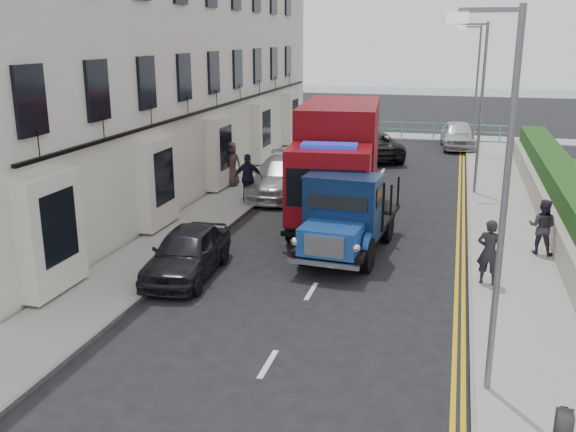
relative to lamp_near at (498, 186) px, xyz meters
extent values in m
plane|color=black|center=(-4.18, 2.00, -4.00)|extent=(120.00, 120.00, 0.00)
cube|color=gray|center=(-9.38, 11.00, -3.94)|extent=(2.40, 38.00, 0.12)
cube|color=gray|center=(1.12, 11.00, -3.94)|extent=(2.60, 38.00, 0.12)
cube|color=gray|center=(-4.18, 31.00, -3.94)|extent=(30.00, 2.50, 0.12)
plane|color=slate|center=(-4.18, 62.00, -4.00)|extent=(120.00, 120.00, 0.00)
cube|color=silver|center=(-13.68, 15.00, 3.00)|extent=(6.00, 30.00, 14.00)
cube|color=black|center=(-10.53, 15.00, -0.40)|extent=(0.12, 28.00, 0.10)
cube|color=#B2AD9E|center=(2.42, 11.00, -3.45)|extent=(0.30, 28.00, 1.00)
cube|color=#1A3F14|center=(3.12, 11.00, -3.05)|extent=(1.20, 28.00, 1.70)
cube|color=#59B2A5|center=(-4.18, 30.20, -2.92)|extent=(13.00, 0.08, 0.06)
cube|color=#59B2A5|center=(-4.18, 30.20, -3.35)|extent=(13.00, 0.06, 0.05)
cylinder|color=slate|center=(0.12, 0.00, -0.50)|extent=(0.12, 0.12, 7.00)
cube|color=slate|center=(-0.38, 0.00, 2.90)|extent=(1.00, 0.08, 0.08)
cube|color=beige|center=(-0.88, 0.00, 2.78)|extent=(0.35, 0.18, 0.18)
cylinder|color=slate|center=(0.12, 16.00, -0.50)|extent=(0.12, 0.12, 7.00)
cube|color=slate|center=(-0.38, 16.00, 2.90)|extent=(1.00, 0.08, 0.08)
cube|color=beige|center=(-0.88, 16.00, 2.78)|extent=(0.35, 0.18, 0.18)
cylinder|color=slate|center=(0.12, 26.00, -0.50)|extent=(0.12, 0.12, 7.00)
cube|color=slate|center=(-0.38, 26.00, 2.90)|extent=(1.00, 0.08, 0.08)
cube|color=beige|center=(-0.88, 26.00, 2.78)|extent=(0.35, 0.18, 0.18)
cylinder|color=black|center=(-4.82, 5.97, -3.49)|extent=(0.36, 1.03, 1.01)
cylinder|color=black|center=(-2.97, 5.81, -3.49)|extent=(0.36, 1.03, 1.01)
cylinder|color=black|center=(-4.58, 8.91, -3.49)|extent=(0.36, 1.03, 1.01)
cylinder|color=black|center=(-2.73, 8.75, -3.49)|extent=(0.36, 1.03, 1.01)
cube|color=black|center=(-3.78, 7.36, -3.34)|extent=(2.41, 5.20, 0.19)
cube|color=#1D499F|center=(-3.94, 5.42, -2.96)|extent=(1.74, 1.50, 0.76)
cube|color=silver|center=(-3.99, 4.71, -2.96)|extent=(1.11, 0.17, 0.58)
cube|color=#0D2147|center=(-3.84, 6.62, -2.36)|extent=(2.20, 1.43, 1.84)
cube|color=black|center=(-3.67, 8.62, -3.10)|extent=(2.45, 3.12, 0.13)
cylinder|color=black|center=(-5.69, 7.97, -3.40)|extent=(0.46, 1.22, 1.19)
cylinder|color=black|center=(-3.43, 8.19, -3.40)|extent=(0.46, 1.22, 1.19)
cylinder|color=black|center=(-6.02, 11.31, -3.40)|extent=(0.46, 1.22, 1.19)
cylinder|color=black|center=(-3.75, 11.53, -3.40)|extent=(0.46, 1.22, 1.19)
cylinder|color=black|center=(-6.24, 13.68, -3.40)|extent=(0.46, 1.22, 1.19)
cylinder|color=black|center=(-3.98, 13.90, -3.40)|extent=(0.46, 1.22, 1.19)
cube|color=black|center=(-4.83, 10.88, -3.19)|extent=(3.20, 7.77, 0.27)
cube|color=maroon|center=(-4.56, 8.08, -2.05)|extent=(2.78, 2.29, 2.38)
cube|color=black|center=(-4.47, 7.09, -1.94)|extent=(2.38, 0.31, 1.19)
cube|color=maroon|center=(-4.95, 12.06, -1.51)|extent=(3.23, 5.86, 3.24)
imported|color=black|center=(-7.78, 4.25, -3.30)|extent=(1.91, 4.17, 1.39)
imported|color=#4C66A4|center=(-7.78, 14.00, -3.37)|extent=(1.81, 3.95, 1.25)
imported|color=#BAB9BE|center=(-7.78, 14.00, -3.23)|extent=(2.49, 5.40, 1.53)
imported|color=black|center=(-5.20, 23.14, -3.25)|extent=(4.33, 5.94, 1.50)
imported|color=silver|center=(-0.68, 27.68, -3.20)|extent=(2.29, 4.81, 1.59)
imported|color=#232227|center=(0.29, 5.46, -2.99)|extent=(0.72, 0.56, 1.77)
imported|color=#342F39|center=(1.92, 8.42, -3.03)|extent=(0.98, 0.86, 1.69)
imported|color=black|center=(-8.58, 12.12, -2.92)|extent=(1.21, 0.79, 1.91)
imported|color=#453531|center=(-10.18, 14.58, -2.91)|extent=(0.96, 0.64, 1.93)
camera|label=1|loc=(-0.76, -11.32, 2.53)|focal=40.00mm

